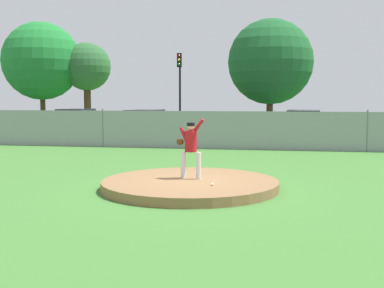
# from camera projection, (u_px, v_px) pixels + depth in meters

# --- Properties ---
(ground_plane) EXTENTS (80.00, 80.00, 0.00)m
(ground_plane) POSITION_uv_depth(u_px,v_px,m) (218.00, 160.00, 18.55)
(ground_plane) COLOR #427A33
(asphalt_strip) EXTENTS (44.00, 7.00, 0.01)m
(asphalt_strip) POSITION_uv_depth(u_px,v_px,m) (237.00, 141.00, 26.88)
(asphalt_strip) COLOR #2B2B2D
(asphalt_strip) RESTS_ON ground_plane
(pitchers_mound) EXTENTS (4.64, 4.64, 0.24)m
(pitchers_mound) POSITION_uv_depth(u_px,v_px,m) (190.00, 185.00, 12.66)
(pitchers_mound) COLOR olive
(pitchers_mound) RESTS_ON ground_plane
(pitcher_youth) EXTENTS (0.78, 0.32, 1.61)m
(pitcher_youth) POSITION_uv_depth(u_px,v_px,m) (190.00, 144.00, 12.83)
(pitcher_youth) COLOR silver
(pitcher_youth) RESTS_ON pitchers_mound
(baseball) EXTENTS (0.07, 0.07, 0.07)m
(baseball) POSITION_uv_depth(u_px,v_px,m) (212.00, 184.00, 11.81)
(baseball) COLOR white
(baseball) RESTS_ON pitchers_mound
(chainlink_fence) EXTENTS (30.82, 0.07, 1.87)m
(chainlink_fence) POSITION_uv_depth(u_px,v_px,m) (229.00, 130.00, 22.39)
(chainlink_fence) COLOR gray
(chainlink_fence) RESTS_ON ground_plane
(parked_car_white) EXTENTS (2.16, 4.63, 1.73)m
(parked_car_white) POSITION_uv_depth(u_px,v_px,m) (303.00, 127.00, 25.81)
(parked_car_white) COLOR silver
(parked_car_white) RESTS_ON ground_plane
(parked_car_charcoal) EXTENTS (2.07, 4.88, 1.70)m
(parked_car_charcoal) POSITION_uv_depth(u_px,v_px,m) (145.00, 125.00, 27.80)
(parked_car_charcoal) COLOR #232328
(parked_car_charcoal) RESTS_ON ground_plane
(parked_car_burgundy) EXTENTS (1.80, 4.04, 1.74)m
(parked_car_burgundy) POSITION_uv_depth(u_px,v_px,m) (76.00, 124.00, 28.36)
(parked_car_burgundy) COLOR maroon
(parked_car_burgundy) RESTS_ON ground_plane
(traffic_cone_orange) EXTENTS (0.40, 0.40, 0.55)m
(traffic_cone_orange) POSITION_uv_depth(u_px,v_px,m) (248.00, 140.00, 24.57)
(traffic_cone_orange) COLOR orange
(traffic_cone_orange) RESTS_ON asphalt_strip
(traffic_light_near) EXTENTS (0.28, 0.46, 5.26)m
(traffic_light_near) POSITION_uv_depth(u_px,v_px,m) (180.00, 80.00, 31.43)
(traffic_light_near) COLOR black
(traffic_light_near) RESTS_ON ground_plane
(tree_tall_centre) EXTENTS (5.89, 5.89, 8.11)m
(tree_tall_centre) POSITION_uv_depth(u_px,v_px,m) (42.00, 61.00, 36.62)
(tree_tall_centre) COLOR #4C331E
(tree_tall_centre) RESTS_ON ground_plane
(tree_slender_far) EXTENTS (3.65, 3.65, 6.58)m
(tree_slender_far) POSITION_uv_depth(u_px,v_px,m) (87.00, 67.00, 36.75)
(tree_slender_far) COLOR #4C331E
(tree_slender_far) RESTS_ON ground_plane
(tree_broad_left) EXTENTS (5.76, 5.76, 7.69)m
(tree_broad_left) POSITION_uv_depth(u_px,v_px,m) (270.00, 62.00, 32.54)
(tree_broad_left) COLOR #4C331E
(tree_broad_left) RESTS_ON ground_plane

